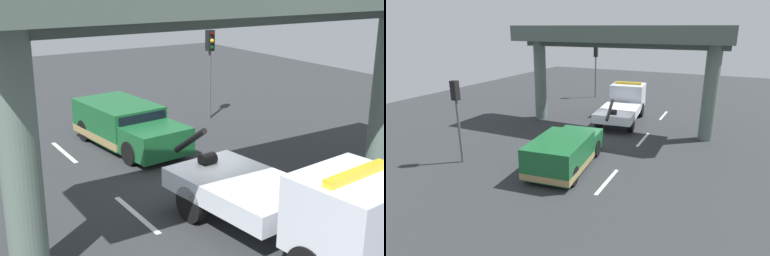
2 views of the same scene
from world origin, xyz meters
TOP-DOWN VIEW (x-y plane):
  - ground_plane at (0.00, 0.00)m, footprint 60.00×40.00m
  - lane_stripe_west at (-6.00, -2.31)m, footprint 2.60×0.16m
  - lane_stripe_mid at (0.00, -2.31)m, footprint 2.60×0.16m
  - tow_truck_white at (3.71, 0.08)m, footprint 7.34×2.98m
  - towed_van_green at (-5.49, -0.01)m, footprint 5.39×2.68m
  - overpass_structure at (1.61, 0.00)m, footprint 3.60×13.14m
  - traffic_light_near at (-6.98, 4.82)m, footprint 0.39×0.32m

SIDE VIEW (x-z plane):
  - ground_plane at x=0.00m, z-range -0.10..0.00m
  - lane_stripe_west at x=-6.00m, z-range 0.00..0.01m
  - lane_stripe_mid at x=0.00m, z-range 0.00..0.01m
  - towed_van_green at x=-5.49m, z-range -0.01..1.57m
  - tow_truck_white at x=3.71m, z-range -0.03..2.43m
  - traffic_light_near at x=-6.98m, z-range 0.92..4.90m
  - overpass_structure at x=1.61m, z-range 2.26..8.64m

